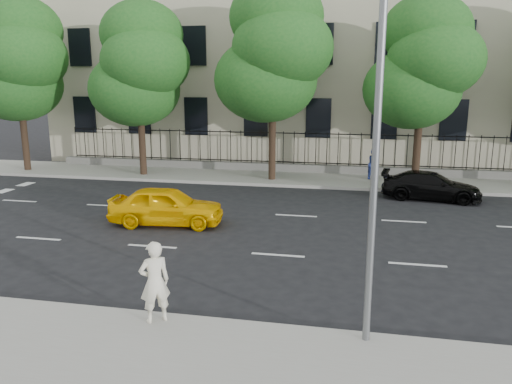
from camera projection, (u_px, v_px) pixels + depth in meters
ground at (262, 289)px, 12.50m from camera, size 120.00×120.00×0.00m
near_sidewalk at (220, 377)px, 8.66m from camera, size 60.00×4.00×0.15m
far_sidewalk at (312, 179)px, 25.87m from camera, size 60.00×4.00×0.15m
lane_markings at (288, 233)px, 17.04m from camera, size 49.60×4.62×0.01m
masonry_building at (328, 18)px, 32.45m from camera, size 34.60×12.11×18.50m
iron_fence at (315, 163)px, 27.37m from camera, size 30.00×0.50×2.20m
street_light at (378, 78)px, 9.19m from camera, size 0.25×3.32×8.05m
tree_a at (19, 60)px, 27.00m from camera, size 5.71×5.31×9.39m
tree_b at (140, 65)px, 25.71m from camera, size 5.53×5.12×8.97m
tree_c at (274, 52)px, 24.24m from camera, size 5.89×5.50×9.80m
tree_d at (424, 64)px, 23.01m from camera, size 5.34×4.94×8.84m
yellow_taxi at (166, 206)px, 17.90m from camera, size 4.21×2.04×1.38m
black_sedan at (431, 186)px, 21.67m from camera, size 4.36×2.23×1.21m
woman_near at (155, 282)px, 10.33m from camera, size 0.76×0.72×1.76m
pedestrian_far at (374, 164)px, 25.37m from camera, size 0.87×0.95×1.59m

